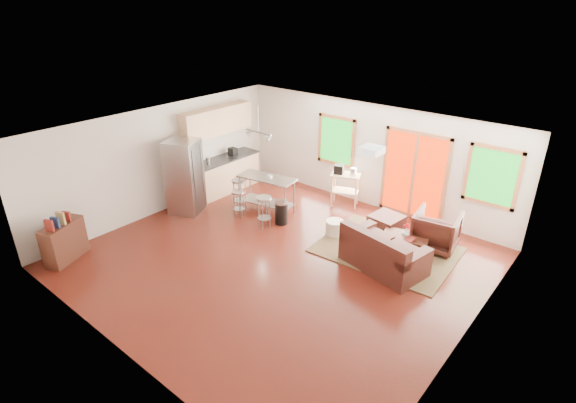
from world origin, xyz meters
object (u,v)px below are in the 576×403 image
Objects in this scene: refrigerator at (185,177)px; island at (267,188)px; kitchen_cart at (345,178)px; ottoman at (386,224)px; rug at (386,250)px; loveseat at (383,254)px; coffee_table at (405,238)px; armchair at (436,229)px.

island is (1.53, 1.27, -0.29)m from refrigerator.
ottoman is at bearing -21.96° from kitchen_cart.
ottoman is 0.43× the size of island.
rug is 1.58× the size of loveseat.
coffee_table is (0.30, 0.20, 0.30)m from rug.
rug is at bearing 120.95° from loveseat.
armchair is at bearing -2.47° from refrigerator.
coffee_table is 2.53m from kitchen_cart.
rug is 1.50× the size of refrigerator.
refrigerator is at bearing -160.40° from loveseat.
loveseat is at bearing -15.74° from refrigerator.
armchair is (0.72, 0.76, 0.44)m from rug.
loveseat is at bearing 63.79° from armchair.
coffee_table is 3.57m from island.
armchair is 0.84× the size of kitchen_cart.
loveseat is at bearing -92.94° from coffee_table.
loveseat is 5.11m from refrigerator.
rug is 3.30m from island.
coffee_table is 0.69× the size of island.
refrigerator is (-4.76, -1.47, 0.90)m from rug.
armchair is at bearing 13.57° from island.
refrigerator is (-5.01, -0.78, 0.58)m from loveseat.
coffee_table is at bearing 6.43° from island.
island is at bearing -163.08° from ottoman.
rug is at bearing -7.44° from refrigerator.
island reaches higher than loveseat.
loveseat is (0.25, -0.69, 0.32)m from rug.
armchair is (0.47, 1.45, 0.12)m from loveseat.
refrigerator is 3.95m from kitchen_cart.
ottoman is at bearing 1.48° from refrigerator.
refrigerator is 2.01m from island.
ottoman is (-1.11, -0.09, -0.24)m from armchair.
loveseat is 2.99m from kitchen_cart.
refrigerator reaches higher than coffee_table.
coffee_table is 5.36m from refrigerator.
coffee_table is (0.05, 0.89, -0.02)m from loveseat.
armchair reaches higher than ottoman.
refrigerator reaches higher than loveseat.
island reaches higher than rug.
loveseat is 0.89m from coffee_table.
loveseat is 1.92× the size of armchair.
refrigerator is at bearing -162.85° from rug.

